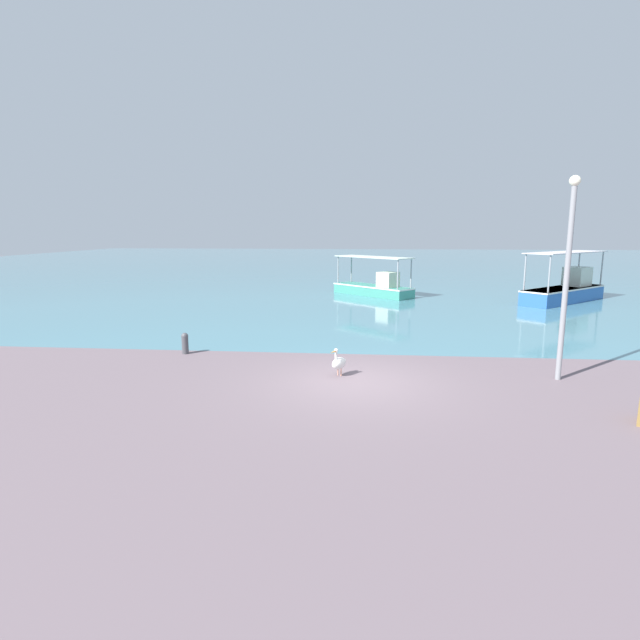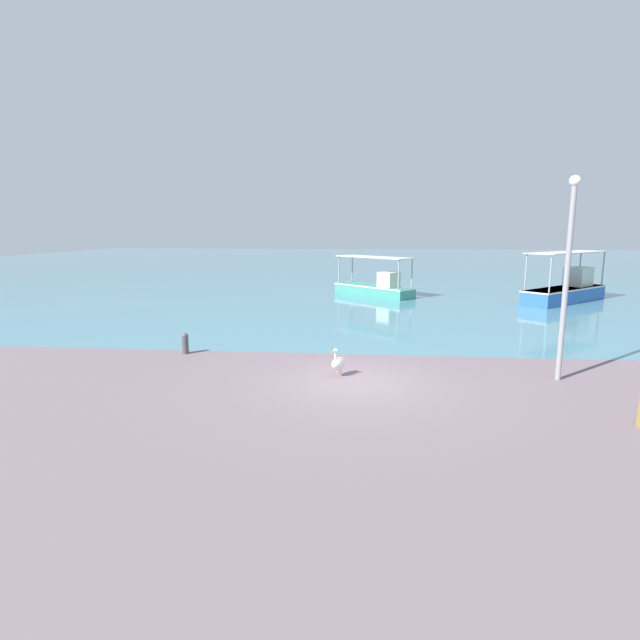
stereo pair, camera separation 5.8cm
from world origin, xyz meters
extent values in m
plane|color=slate|center=(0.00, 0.00, 0.00)|extent=(120.00, 120.00, 0.00)
cube|color=teal|center=(0.00, 48.00, 0.00)|extent=(110.00, 90.00, 0.00)
cube|color=teal|center=(0.68, 17.76, 0.31)|extent=(4.87, 4.70, 0.60)
cube|color=silver|center=(0.68, 17.76, 0.57)|extent=(4.93, 4.75, 0.08)
cylinder|color=#99999E|center=(-1.49, 18.98, 1.45)|extent=(0.08, 0.08, 1.69)
cylinder|color=#99999E|center=(-0.68, 19.84, 1.45)|extent=(0.08, 0.08, 1.69)
cylinder|color=#99999E|center=(2.04, 15.67, 1.45)|extent=(0.08, 0.08, 1.69)
cylinder|color=#99999E|center=(2.85, 16.53, 1.45)|extent=(0.08, 0.08, 1.69)
cube|color=silver|center=(0.68, 17.76, 2.32)|extent=(4.79, 4.63, 0.05)
cube|color=beige|center=(1.55, 16.93, 1.05)|extent=(1.41, 1.41, 0.88)
cube|color=#2D60AF|center=(11.10, 15.81, 0.40)|extent=(5.73, 5.52, 0.80)
cube|color=silver|center=(11.10, 15.81, 0.76)|extent=(5.78, 5.57, 0.08)
cylinder|color=#99999E|center=(9.40, 13.31, 1.75)|extent=(0.08, 0.08, 1.90)
cylinder|color=#99999E|center=(8.50, 14.26, 1.75)|extent=(0.08, 0.08, 1.90)
cylinder|color=#99999E|center=(13.70, 17.36, 1.75)|extent=(0.08, 0.08, 1.90)
cylinder|color=#99999E|center=(12.80, 18.31, 1.75)|extent=(0.08, 0.08, 1.90)
cube|color=silver|center=(11.10, 15.81, 2.73)|extent=(5.65, 5.45, 0.05)
cube|color=beige|center=(12.15, 16.80, 1.33)|extent=(1.78, 1.76, 1.07)
cylinder|color=#E0997A|center=(-0.39, 0.54, 0.11)|extent=(0.03, 0.03, 0.22)
cylinder|color=#E0997A|center=(-0.47, 0.58, 0.11)|extent=(0.03, 0.03, 0.22)
ellipsoid|color=white|center=(-0.44, 0.53, 0.36)|extent=(0.51, 0.63, 0.32)
ellipsoid|color=white|center=(-0.32, 0.76, 0.38)|extent=(0.18, 0.20, 0.10)
cylinder|color=white|center=(-0.52, 0.40, 0.58)|extent=(0.07, 0.07, 0.26)
sphere|color=white|center=(-0.52, 0.40, 0.74)|extent=(0.11, 0.11, 0.11)
cone|color=#E5933F|center=(-0.59, 0.25, 0.73)|extent=(0.19, 0.29, 0.06)
cylinder|color=gray|center=(5.38, 0.75, 2.50)|extent=(0.14, 0.14, 5.00)
sphere|color=#EAEACC|center=(5.38, 0.75, 5.12)|extent=(0.28, 0.28, 0.28)
cylinder|color=#47474C|center=(-5.49, 2.57, 0.27)|extent=(0.21, 0.21, 0.55)
sphere|color=#4C4C51|center=(-5.49, 2.57, 0.57)|extent=(0.22, 0.22, 0.22)
camera|label=1|loc=(0.24, -12.55, 3.91)|focal=28.00mm
camera|label=2|loc=(0.29, -12.54, 3.91)|focal=28.00mm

